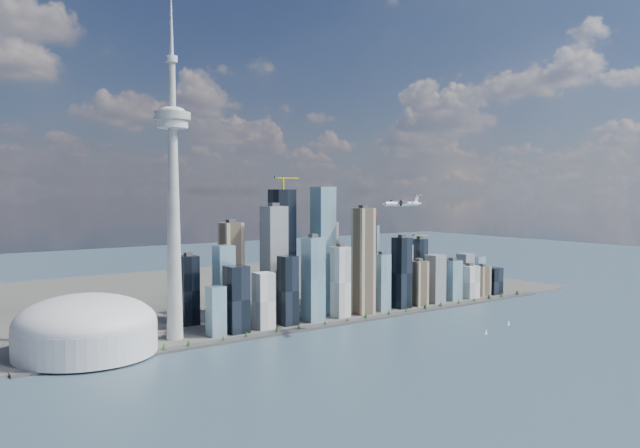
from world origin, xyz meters
TOP-DOWN VIEW (x-y plane):
  - ground at (0.00, 0.00)m, footprint 4000.00×4000.00m
  - seawall at (0.00, 250.00)m, footprint 1100.00×22.00m
  - land at (0.00, 700.00)m, footprint 1400.00×900.00m
  - shoreline_trees at (0.00, 250.00)m, footprint 960.53×7.20m
  - skyscraper_cluster at (59.62, 336.82)m, footprint 736.00×142.00m
  - needle_tower at (-300.00, 310.00)m, footprint 56.00×56.00m
  - dome_stadium at (-440.00, 300.00)m, footprint 200.00×200.00m
  - airplane at (33.89, 142.78)m, footprint 79.08×70.17m
  - sailboat_west at (136.34, 46.76)m, footprint 7.33×2.81m
  - sailboat_east at (222.97, 67.32)m, footprint 7.37×2.18m

SIDE VIEW (x-z plane):
  - ground at x=0.00m, z-range 0.00..0.00m
  - land at x=0.00m, z-range 0.00..3.00m
  - seawall at x=0.00m, z-range 0.00..4.00m
  - sailboat_west at x=136.34m, z-range -1.81..8.31m
  - sailboat_east at x=222.97m, z-range -1.84..8.41m
  - shoreline_trees at x=0.00m, z-range 4.38..13.18m
  - dome_stadium at x=-440.00m, z-range -3.56..82.44m
  - skyscraper_cluster at x=59.62m, z-range -49.97..214.17m
  - airplane at x=33.89m, z-range 207.75..227.04m
  - needle_tower at x=-300.00m, z-range -39.41..511.09m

